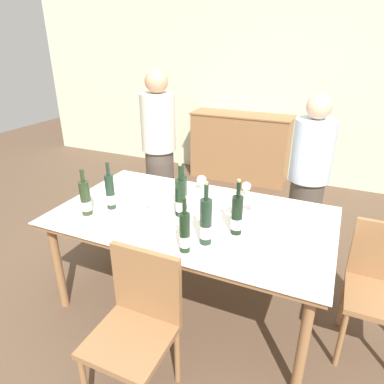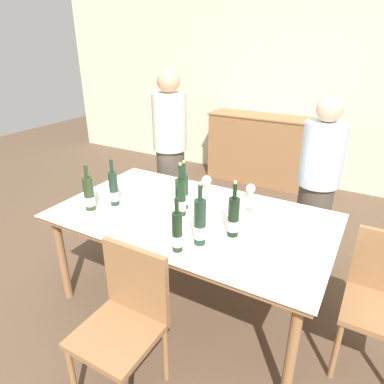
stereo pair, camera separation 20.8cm
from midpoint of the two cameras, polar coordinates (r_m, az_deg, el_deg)
ground_plane at (r=2.87m, az=2.18°, el=-17.30°), size 12.00×12.00×0.00m
back_wall at (r=4.97m, az=19.08°, el=17.19°), size 8.00×0.10×2.80m
sideboard_cabinet at (r=4.98m, az=12.15°, el=7.04°), size 1.40×0.46×0.95m
dining_table at (r=2.46m, az=2.43°, el=-5.14°), size 1.94×1.13×0.75m
ice_bucket at (r=2.37m, az=-2.59°, el=-1.80°), size 0.18×0.18×0.21m
wine_bottle_0 at (r=2.05m, az=4.25°, el=-5.29°), size 0.07×0.07×0.41m
wine_bottle_1 at (r=2.58m, az=-10.68°, el=0.40°), size 0.07×0.07×0.36m
wine_bottle_2 at (r=1.99m, az=0.53°, el=-6.88°), size 0.06×0.06×0.34m
wine_bottle_3 at (r=2.54m, az=-14.56°, el=-0.45°), size 0.07×0.07×0.34m
wine_bottle_4 at (r=2.17m, az=9.67°, el=-4.33°), size 0.07×0.07×0.37m
wine_bottle_5 at (r=2.38m, az=0.58°, el=-1.06°), size 0.08×0.08×0.39m
wine_bottle_6 at (r=2.48m, az=1.07°, el=-0.08°), size 0.06×0.06×0.37m
wine_glass_0 at (r=2.69m, az=11.95°, el=0.44°), size 0.07×0.07×0.13m
wine_glass_1 at (r=2.75m, az=-2.40°, el=1.79°), size 0.08×0.08×0.14m
wine_glass_2 at (r=2.44m, az=12.66°, el=-1.89°), size 0.07×0.07×0.14m
wine_glass_3 at (r=2.37m, az=10.01°, el=-2.16°), size 0.08×0.08×0.16m
wine_glass_4 at (r=2.66m, az=-1.68°, el=1.06°), size 0.08×0.08×0.15m
wine_glass_5 at (r=2.79m, az=4.59°, el=1.82°), size 0.08×0.08×0.13m
chair_right_end at (r=2.45m, az=31.64°, el=-14.54°), size 0.42×0.42×0.87m
chair_near_front at (r=2.02m, az=-7.91°, el=-19.64°), size 0.42×0.42×0.88m
person_host at (r=3.44m, az=-1.89°, el=6.09°), size 0.33×0.33×1.65m
person_guest_left at (r=3.03m, az=21.92°, el=0.19°), size 0.33×0.33×1.52m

